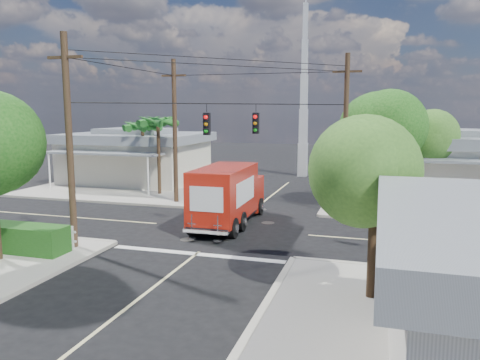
% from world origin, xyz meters
% --- Properties ---
extents(ground, '(120.00, 120.00, 0.00)m').
position_xyz_m(ground, '(0.00, 0.00, 0.00)').
color(ground, black).
rests_on(ground, ground).
extents(sidewalk_ne, '(14.12, 14.12, 0.14)m').
position_xyz_m(sidewalk_ne, '(10.88, 10.88, 0.07)').
color(sidewalk_ne, '#A09B90').
rests_on(sidewalk_ne, ground).
extents(sidewalk_nw, '(14.12, 14.12, 0.14)m').
position_xyz_m(sidewalk_nw, '(-10.88, 10.88, 0.07)').
color(sidewalk_nw, '#A09B90').
rests_on(sidewalk_nw, ground).
extents(road_markings, '(32.00, 32.00, 0.01)m').
position_xyz_m(road_markings, '(0.00, -1.47, 0.01)').
color(road_markings, beige).
rests_on(road_markings, ground).
extents(building_ne, '(11.80, 10.20, 4.50)m').
position_xyz_m(building_ne, '(12.50, 11.97, 2.32)').
color(building_ne, silver).
rests_on(building_ne, sidewalk_ne).
extents(building_nw, '(10.80, 10.20, 4.30)m').
position_xyz_m(building_nw, '(-12.00, 12.46, 2.22)').
color(building_nw, beige).
rests_on(building_nw, sidewalk_nw).
extents(radio_tower, '(0.80, 0.80, 17.00)m').
position_xyz_m(radio_tower, '(0.50, 20.00, 5.64)').
color(radio_tower, silver).
rests_on(radio_tower, ground).
extents(tree_ne_front, '(4.21, 4.14, 6.66)m').
position_xyz_m(tree_ne_front, '(7.21, 6.76, 4.77)').
color(tree_ne_front, '#422D1C').
rests_on(tree_ne_front, sidewalk_ne).
extents(tree_ne_back, '(3.77, 3.66, 5.82)m').
position_xyz_m(tree_ne_back, '(9.81, 8.96, 4.19)').
color(tree_ne_back, '#422D1C').
rests_on(tree_ne_back, sidewalk_ne).
extents(tree_se, '(3.67, 3.54, 5.62)m').
position_xyz_m(tree_se, '(7.01, -7.24, 4.04)').
color(tree_se, '#422D1C').
rests_on(tree_se, sidewalk_se).
extents(palm_nw_front, '(3.01, 3.08, 5.59)m').
position_xyz_m(palm_nw_front, '(-7.50, 7.50, 5.04)').
color(palm_nw_front, '#422D1C').
rests_on(palm_nw_front, sidewalk_nw).
extents(palm_nw_back, '(3.01, 3.08, 5.19)m').
position_xyz_m(palm_nw_back, '(-9.50, 9.00, 4.67)').
color(palm_nw_back, '#422D1C').
rests_on(palm_nw_back, sidewalk_nw).
extents(utility_poles, '(12.00, 10.68, 9.00)m').
position_xyz_m(utility_poles, '(-1.58, 1.60, 4.67)').
color(utility_poles, '#473321').
rests_on(utility_poles, ground).
extents(picket_fence, '(5.94, 0.06, 1.00)m').
position_xyz_m(picket_fence, '(-7.80, -5.60, 0.68)').
color(picket_fence, silver).
rests_on(picket_fence, sidewalk_sw).
extents(vending_boxes, '(1.90, 0.50, 1.10)m').
position_xyz_m(vending_boxes, '(6.50, 6.20, 0.69)').
color(vending_boxes, '#A71A26').
rests_on(vending_boxes, sidewalk_ne).
extents(delivery_truck, '(2.38, 7.19, 3.09)m').
position_xyz_m(delivery_truck, '(-0.29, 0.83, 1.57)').
color(delivery_truck, black).
rests_on(delivery_truck, ground).
extents(parked_car, '(5.94, 4.23, 1.50)m').
position_xyz_m(parked_car, '(10.34, 2.26, 0.75)').
color(parked_car, silver).
rests_on(parked_car, ground).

